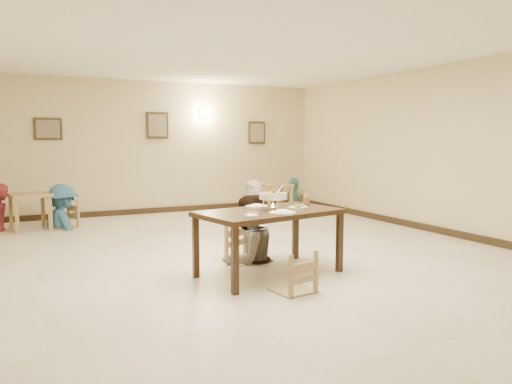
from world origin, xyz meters
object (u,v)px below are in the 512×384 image
chair_near (293,252)px  curry_warmer (273,196)px  bg_table_left (30,200)px  bg_table_right (275,189)px  main_table (269,217)px  bg_chair_rl (254,195)px  bg_chair_rr (294,191)px  drink_glass (307,200)px  main_diner (248,195)px  bg_diner_d (294,178)px  bg_diner_b (61,184)px  bg_chair_lr (62,202)px  chair_far (247,225)px  bg_diner_c (254,180)px

chair_near → curry_warmer: 0.91m
bg_table_left → bg_table_right: bearing=0.1°
main_table → bg_table_right: 5.35m
bg_chair_rl → bg_chair_rr: 1.08m
chair_near → bg_chair_rl: chair_near is taller
drink_glass → main_diner: bearing=139.0°
bg_chair_rr → bg_diner_d: size_ratio=0.60×
bg_table_left → bg_diner_b: bearing=-6.7°
bg_chair_lr → bg_chair_rr: (5.15, 0.14, -0.03)m
bg_table_left → bg_chair_rr: bearing=0.8°
chair_far → curry_warmer: curry_warmer is taller
bg_diner_b → bg_diner_d: bearing=-114.2°
main_diner → bg_diner_b: size_ratio=1.09×
drink_glass → bg_table_left: 5.54m
main_table → bg_table_left: (-2.60, 4.68, -0.17)m
drink_glass → bg_chair_lr: bg_chair_lr is taller
chair_far → drink_glass: chair_far is taller
bg_table_right → main_diner: bearing=-122.4°
bg_table_right → bg_diner_c: bg_diner_c is taller
bg_table_left → bg_diner_c: bg_diner_c is taller
main_table → bg_diner_d: size_ratio=1.19×
main_table → bg_table_left: bearing=108.2°
bg_diner_d → chair_far: bearing=166.2°
curry_warmer → bg_chair_lr: size_ratio=0.37×
curry_warmer → bg_diner_c: bg_diner_c is taller
bg_chair_rl → bg_diner_c: (0.00, -0.00, 0.34)m
bg_chair_rl → bg_diner_d: bg_diner_d is taller
main_diner → bg_chair_lr: (-2.12, 3.85, -0.41)m
bg_chair_rr → bg_diner_c: (-1.08, -0.09, 0.30)m
main_table → bg_diner_d: 5.68m
drink_glass → bg_table_right: 4.85m
chair_near → bg_diner_b: bg_diner_b is taller
bg_chair_lr → bg_table_left: bearing=-117.3°
bg_table_left → bg_diner_d: 5.70m
chair_near → bg_diner_d: size_ratio=0.56×
bg_chair_rl → bg_diner_b: (-4.07, -0.05, 0.41)m
main_table → bg_table_right: (2.56, 4.69, -0.19)m
curry_warmer → bg_diner_b: (-2.09, 4.64, -0.14)m
curry_warmer → bg_chair_rl: size_ratio=0.43×
drink_glass → bg_diner_d: 5.13m
main_diner → bg_chair_lr: main_diner is taller
curry_warmer → bg_diner_d: bg_diner_d is taller
drink_glass → bg_chair_rr: drink_glass is taller
main_table → bg_chair_rr: 5.69m
bg_table_right → bg_diner_b: 4.62m
chair_far → bg_table_right: 4.59m
bg_diner_c → bg_diner_d: size_ratio=0.98×
main_diner → bg_chair_rr: main_diner is taller
main_diner → bg_diner_c: (1.95, 3.90, -0.14)m
main_table → bg_table_left: main_table is taller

